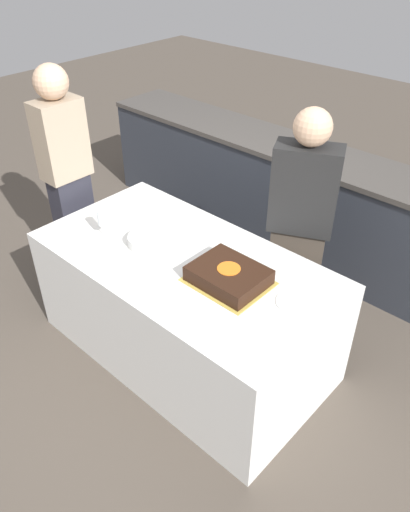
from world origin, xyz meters
The scene contains 10 objects.
ground_plane centered at (0.00, 0.00, 0.00)m, with size 14.00×14.00×0.00m, color brown.
back_counter centered at (0.00, 1.57, 0.46)m, with size 4.40×0.58×0.92m.
dining_table centered at (0.00, 0.00, 0.39)m, with size 1.88×1.00×0.78m.
cake centered at (0.35, 0.01, 0.83)m, with size 0.44×0.36×0.10m.
plate_stack centered at (-0.27, -0.06, 0.81)m, with size 0.23×0.23×0.07m.
wine_glass centered at (-0.55, -0.17, 0.91)m, with size 0.06×0.06×0.19m.
side_plate_near_cake centered at (0.40, 0.33, 0.78)m, with size 0.21×0.21×0.00m.
side_plate_right_edge centered at (0.73, 0.11, 0.78)m, with size 0.21×0.21×0.00m.
person_cutting_cake centered at (0.35, 0.72, 0.84)m, with size 0.45×0.36×1.60m.
person_seated_left centered at (-1.16, 0.00, 0.92)m, with size 0.23×0.33×1.71m.
Camera 1 is at (1.75, -1.71, 2.54)m, focal length 35.00 mm.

